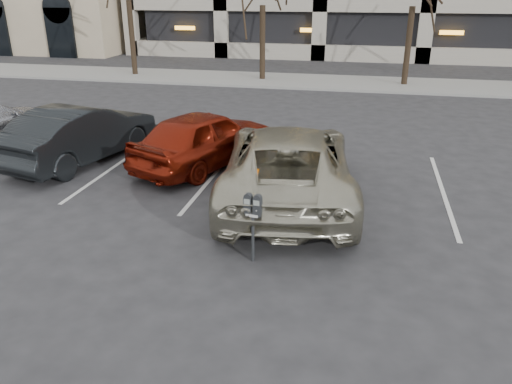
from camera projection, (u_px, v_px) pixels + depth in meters
The scene contains 7 objects.
ground at pixel (247, 216), 10.49m from camera, with size 140.00×140.00×0.00m, color #28282B.
sidewalk at pixel (321, 82), 24.91m from camera, with size 80.00×4.00×0.12m, color gray.
stall_lines at pixel (215, 174), 12.84m from camera, with size 16.90×5.20×0.00m.
parking_meter at pixel (253, 211), 8.42m from camera, with size 0.33×0.17×1.25m.
suv_silver at pixel (288, 163), 11.13m from camera, with size 3.58×6.32×1.67m.
car_red at pixel (205, 138), 13.22m from camera, with size 1.79×4.46×1.52m, color maroon.
car_dark at pixel (81, 133), 13.59m from camera, with size 1.64×4.70×1.55m, color black.
Camera 1 is at (2.23, -9.24, 4.48)m, focal length 35.00 mm.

